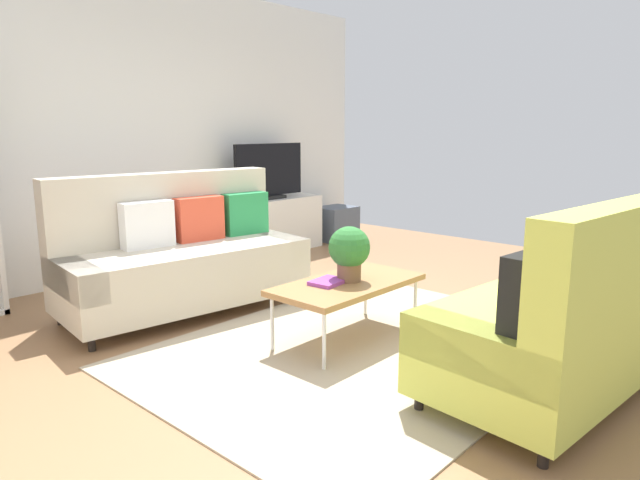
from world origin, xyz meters
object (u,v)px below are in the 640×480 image
object	(u,v)px
couch_green	(576,314)
vase_0	(226,197)
potted_plant	(349,250)
tv_console	(269,226)
couch_beige	(182,255)
table_book_0	(328,282)
storage_trunk	(336,223)
tv	(269,172)
coffee_table	(348,285)
bottle_0	(243,193)

from	to	relation	value
couch_green	vase_0	distance (m)	4.04
potted_plant	tv_console	bearing A→B (deg)	58.28
couch_beige	table_book_0	distance (m)	1.38
storage_trunk	couch_beige	bearing A→B (deg)	-162.09
storage_trunk	tv	bearing A→B (deg)	175.84
storage_trunk	couch_green	bearing A→B (deg)	-121.97
coffee_table	vase_0	size ratio (longest dim) A/B	7.87
couch_beige	couch_green	bearing A→B (deg)	110.28
tv	table_book_0	bearing A→B (deg)	-125.06
vase_0	bottle_0	size ratio (longest dim) A/B	0.65
table_book_0	couch_green	bearing A→B (deg)	-74.48
couch_beige	vase_0	world-z (taller)	couch_beige
coffee_table	tv	xyz separation A→B (m)	(1.57, 2.48, 0.56)
couch_beige	potted_plant	xyz separation A→B (m)	(0.40, -1.41, 0.18)
potted_plant	vase_0	size ratio (longest dim) A/B	2.72
couch_green	coffee_table	size ratio (longest dim) A/B	1.79
coffee_table	table_book_0	bearing A→B (deg)	153.78
bottle_0	couch_green	bearing A→B (deg)	-102.61
couch_beige	tv	size ratio (longest dim) A/B	1.99
storage_trunk	tv_console	bearing A→B (deg)	174.81
vase_0	couch_beige	bearing A→B (deg)	-140.27
vase_0	bottle_0	distance (m)	0.19
tv_console	bottle_0	xyz separation A→B (m)	(-0.42, -0.04, 0.43)
couch_green	tv_console	xyz separation A→B (m)	(1.29, 3.92, -0.12)
couch_beige	coffee_table	world-z (taller)	couch_beige
storage_trunk	table_book_0	world-z (taller)	table_book_0
couch_green	potted_plant	xyz separation A→B (m)	(-0.26, 1.43, 0.19)
couch_green	tv	xyz separation A→B (m)	(1.29, 3.90, 0.51)
tv_console	tv	bearing A→B (deg)	-90.00
couch_green	table_book_0	size ratio (longest dim) A/B	8.21
couch_green	tv	world-z (taller)	tv
couch_green	bottle_0	size ratio (longest dim) A/B	9.22
tv_console	vase_0	distance (m)	0.70
storage_trunk	vase_0	xyz separation A→B (m)	(-1.68, 0.15, 0.49)
tv	bottle_0	distance (m)	0.47
couch_green	bottle_0	world-z (taller)	couch_green
coffee_table	potted_plant	size ratio (longest dim) A/B	2.89
coffee_table	vase_0	distance (m)	2.76
storage_trunk	potted_plant	bearing A→B (deg)	-137.81
couch_beige	tv	bearing A→B (deg)	-144.09
tv_console	storage_trunk	world-z (taller)	tv_console
storage_trunk	vase_0	bearing A→B (deg)	174.90
bottle_0	coffee_table	bearing A→B (deg)	-115.00
couch_green	tv_console	size ratio (longest dim) A/B	1.41
couch_green	tv	size ratio (longest dim) A/B	1.97
coffee_table	bottle_0	size ratio (longest dim) A/B	5.15
bottle_0	potted_plant	bearing A→B (deg)	-114.62
table_book_0	storage_trunk	bearing A→B (deg)	39.90
couch_beige	vase_0	distance (m)	1.79
couch_beige	bottle_0	xyz separation A→B (m)	(1.53, 1.04, 0.29)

